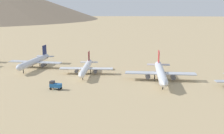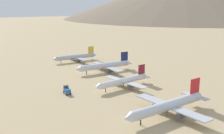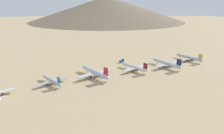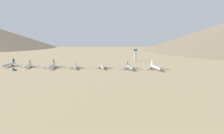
{
  "view_description": "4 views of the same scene",
  "coord_description": "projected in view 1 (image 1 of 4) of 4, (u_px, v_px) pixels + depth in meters",
  "views": [
    {
      "loc": [
        134.9,
        -22.23,
        36.95
      ],
      "look_at": [
        -5.24,
        -46.82,
        4.75
      ],
      "focal_mm": 43.37,
      "sensor_mm": 36.0,
      "label": 1
    },
    {
      "loc": [
        74.4,
        53.02,
        43.32
      ],
      "look_at": [
        -15.47,
        -88.53,
        4.7
      ],
      "focal_mm": 44.05,
      "sensor_mm": 36.0,
      "label": 2
    },
    {
      "loc": [
        -150.98,
        62.89,
        64.46
      ],
      "look_at": [
        5.49,
        -42.07,
        4.23
      ],
      "focal_mm": 32.62,
      "sensor_mm": 36.0,
      "label": 3
    },
    {
      "loc": [
        295.9,
        74.23,
        47.82
      ],
      "look_at": [
        8.52,
        73.97,
        3.21
      ],
      "focal_mm": 30.53,
      "sensor_mm": 36.0,
      "label": 4
    }
  ],
  "objects": [
    {
      "name": "parked_jet_2",
      "position": [
        86.0,
        68.0,
        148.98
      ],
      "size": [
        36.58,
        29.84,
        10.55
      ],
      "color": "silver",
      "rests_on": "ground"
    },
    {
      "name": "parked_jet_1",
      "position": [
        34.0,
        61.0,
        164.2
      ],
      "size": [
        40.88,
        33.13,
        11.81
      ],
      "color": "silver",
      "rests_on": "ground"
    },
    {
      "name": "parked_jet_3",
      "position": [
        161.0,
        73.0,
        135.65
      ],
      "size": [
        44.0,
        35.78,
        12.68
      ],
      "color": "silver",
      "rests_on": "ground"
    },
    {
      "name": "service_truck",
      "position": [
        55.0,
        85.0,
        121.92
      ],
      "size": [
        3.16,
        5.41,
        3.9
      ],
      "color": "#1E5999",
      "rests_on": "ground"
    },
    {
      "name": "ground_plane",
      "position": [
        203.0,
        82.0,
        134.0
      ],
      "size": [
        1800.0,
        1800.0,
        0.0
      ],
      "primitive_type": "plane",
      "color": "tan"
    }
  ]
}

